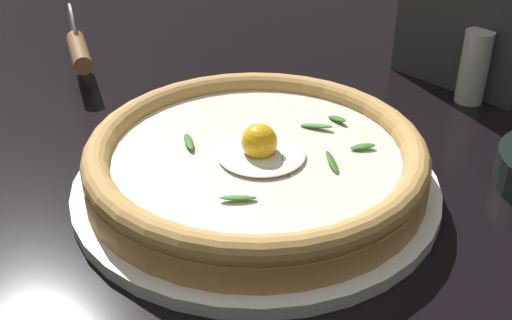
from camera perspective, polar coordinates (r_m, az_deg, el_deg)
ground_plane at (r=0.59m, az=-3.81°, el=-4.73°), size 2.40×2.40×0.03m
pizza_plate at (r=0.59m, az=0.00°, el=-2.17°), size 0.33×0.33×0.01m
pizza at (r=0.57m, az=0.01°, el=0.13°), size 0.30×0.30×0.06m
pizza_cutter at (r=0.83m, az=-15.42°, el=9.62°), size 0.14×0.08×0.08m
pepper_shaker at (r=0.77m, az=18.62°, el=7.74°), size 0.03×0.03×0.08m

